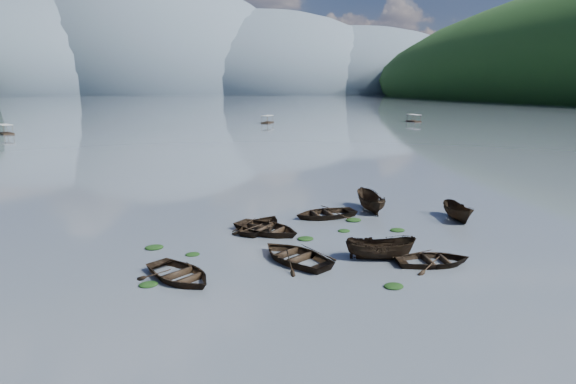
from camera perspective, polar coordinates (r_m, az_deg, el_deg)
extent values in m
plane|color=#4C555F|center=(24.52, 5.90, -10.78)|extent=(2400.00, 2400.00, 0.00)
ellipsoid|color=#475666|center=(955.48, -27.80, 10.93)|extent=(520.00, 520.00, 280.00)
ellipsoid|color=#475666|center=(922.90, -15.53, 11.91)|extent=(520.00, 520.00, 340.00)
ellipsoid|color=#475666|center=(933.04, -2.90, 12.36)|extent=(520.00, 520.00, 260.00)
ellipsoid|color=#475666|center=(977.70, 7.82, 12.29)|extent=(520.00, 520.00, 220.00)
imported|color=black|center=(24.92, -13.60, -10.69)|extent=(5.40, 5.72, 0.96)
imported|color=black|center=(32.51, -3.35, -4.68)|extent=(5.32, 5.62, 0.95)
imported|color=black|center=(27.47, 11.59, -8.32)|extent=(4.37, 2.50, 1.59)
imported|color=black|center=(26.69, 0.93, -8.68)|extent=(5.66, 6.17, 1.04)
imported|color=black|center=(27.46, 17.97, -8.71)|extent=(4.64, 3.52, 0.90)
imported|color=black|center=(37.06, 20.70, -3.30)|extent=(2.04, 4.12, 1.52)
imported|color=black|center=(31.58, -2.69, -5.21)|extent=(6.12, 6.18, 1.05)
imported|color=black|center=(35.46, 4.75, -3.20)|extent=(5.37, 4.16, 1.02)
imported|color=black|center=(37.90, 10.34, -2.30)|extent=(1.93, 4.59, 1.74)
ellipsoid|color=black|center=(24.60, -17.31, -11.25)|extent=(0.97, 0.80, 0.21)
ellipsoid|color=black|center=(28.13, -12.02, -7.82)|extent=(0.88, 0.70, 0.19)
ellipsoid|color=black|center=(23.96, 13.27, -11.67)|extent=(1.03, 0.82, 0.22)
ellipsoid|color=black|center=(32.12, 7.12, -4.98)|extent=(0.88, 0.74, 0.19)
ellipsoid|color=black|center=(32.94, 13.72, -4.81)|extent=(1.08, 0.85, 0.22)
ellipsoid|color=black|center=(29.84, -16.62, -6.86)|extent=(1.16, 0.94, 0.25)
ellipsoid|color=black|center=(30.25, 2.23, -6.04)|extent=(1.09, 0.91, 0.23)
ellipsoid|color=black|center=(34.73, 8.33, -3.64)|extent=(1.20, 0.96, 0.26)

